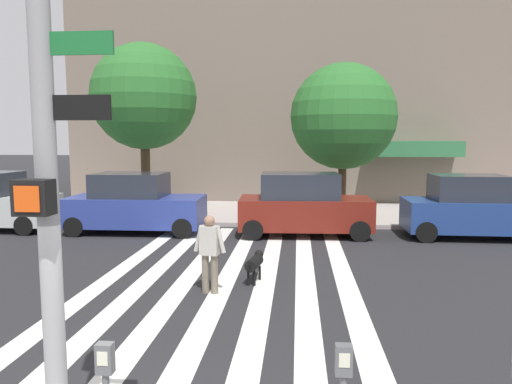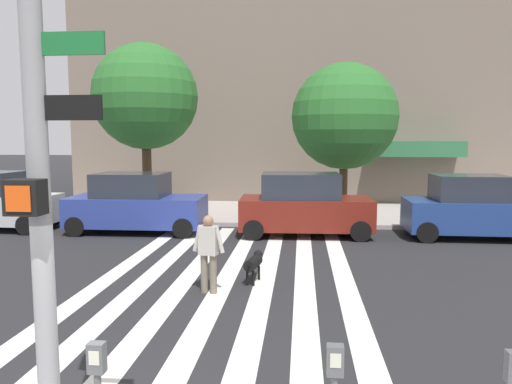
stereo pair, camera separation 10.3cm
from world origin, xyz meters
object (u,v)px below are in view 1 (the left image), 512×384
object	(u,v)px
traffic_light_pole	(40,98)
parked_car_behind_first	(135,204)
parked_car_fourth_in_line	(471,208)
dog_on_leash	(255,263)
parked_car_third_in_line	(303,205)
street_tree_nearest	(144,97)
street_tree_middle	(343,117)
pedestrian_dog_walker	(210,250)

from	to	relation	value
traffic_light_pole	parked_car_behind_first	distance (m)	12.82
parked_car_fourth_in_line	dog_on_leash	bearing A→B (deg)	-140.66
parked_car_third_in_line	traffic_light_pole	bearing A→B (deg)	-100.49
traffic_light_pole	parked_car_third_in_line	distance (m)	12.52
traffic_light_pole	parked_car_fourth_in_line	bearing A→B (deg)	57.70
street_tree_nearest	street_tree_middle	size ratio (longest dim) A/B	1.14
parked_car_third_in_line	parked_car_fourth_in_line	size ratio (longest dim) A/B	1.03
traffic_light_pole	parked_car_third_in_line	bearing A→B (deg)	79.51
parked_car_behind_first	parked_car_fourth_in_line	distance (m)	11.15
parked_car_behind_first	street_tree_nearest	xyz separation A→B (m)	(-0.40, 2.49, 3.84)
street_tree_middle	pedestrian_dog_walker	size ratio (longest dim) A/B	3.59
parked_car_fourth_in_line	parked_car_behind_first	bearing A→B (deg)	-179.99
traffic_light_pole	street_tree_middle	xyz separation A→B (m)	(3.73, 14.66, 0.51)
traffic_light_pole	street_tree_nearest	distance (m)	15.13
traffic_light_pole	street_tree_middle	bearing A→B (deg)	75.72
parked_car_fourth_in_line	parked_car_third_in_line	bearing A→B (deg)	-179.98
parked_car_behind_first	pedestrian_dog_walker	bearing A→B (deg)	-58.80
dog_on_leash	traffic_light_pole	bearing A→B (deg)	-99.27
parked_car_third_in_line	street_tree_nearest	world-z (taller)	street_tree_nearest
parked_car_third_in_line	street_tree_middle	world-z (taller)	street_tree_middle
traffic_light_pole	parked_car_fourth_in_line	size ratio (longest dim) A/B	1.36
parked_car_behind_first	pedestrian_dog_walker	size ratio (longest dim) A/B	2.81
traffic_light_pole	parked_car_fourth_in_line	world-z (taller)	traffic_light_pole
traffic_light_pole	pedestrian_dog_walker	world-z (taller)	traffic_light_pole
street_tree_nearest	pedestrian_dog_walker	distance (m)	10.39
parked_car_fourth_in_line	pedestrian_dog_walker	xyz separation A→B (m)	(-7.39, -6.21, -0.04)
parked_car_behind_first	parked_car_fourth_in_line	xyz separation A→B (m)	(11.15, 0.00, 0.00)
traffic_light_pole	parked_car_behind_first	bearing A→B (deg)	106.28
parked_car_third_in_line	street_tree_nearest	size ratio (longest dim) A/B	0.65
street_tree_middle	pedestrian_dog_walker	xyz separation A→B (m)	(-3.49, -8.80, -3.10)
pedestrian_dog_walker	dog_on_leash	distance (m)	1.30
street_tree_middle	pedestrian_dog_walker	distance (m)	9.96
street_tree_middle	dog_on_leash	xyz separation A→B (m)	(-2.63, -7.95, -3.58)
parked_car_third_in_line	pedestrian_dog_walker	xyz separation A→B (m)	(-2.00, -6.21, -0.07)
street_tree_nearest	dog_on_leash	bearing A→B (deg)	-57.39
parked_car_fourth_in_line	street_tree_middle	world-z (taller)	street_tree_middle
parked_car_third_in_line	street_tree_middle	distance (m)	4.26
parked_car_fourth_in_line	street_tree_middle	bearing A→B (deg)	146.38
parked_car_behind_first	parked_car_fourth_in_line	size ratio (longest dim) A/B	1.08
street_tree_nearest	traffic_light_pole	bearing A→B (deg)	-74.91
street_tree_nearest	pedestrian_dog_walker	size ratio (longest dim) A/B	4.09
parked_car_fourth_in_line	pedestrian_dog_walker	bearing A→B (deg)	-139.95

